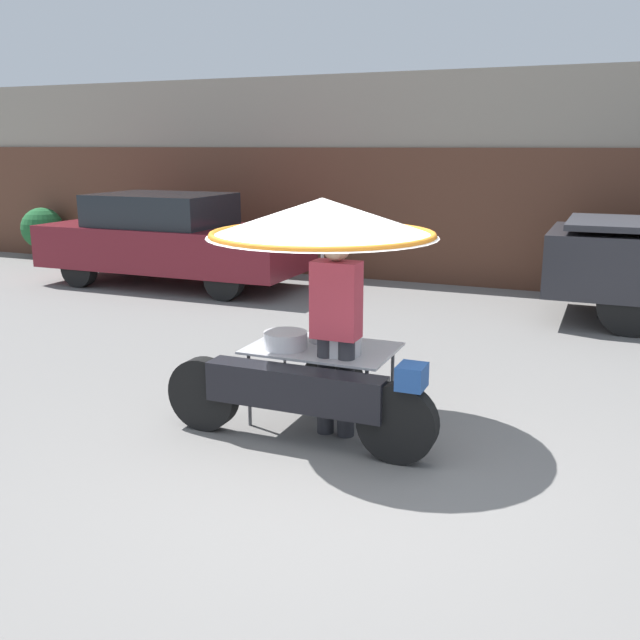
% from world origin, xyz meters
% --- Properties ---
extents(ground_plane, '(36.00, 36.00, 0.00)m').
position_xyz_m(ground_plane, '(0.00, 0.00, 0.00)').
color(ground_plane, slate).
extents(shopfront_building, '(28.00, 2.06, 3.54)m').
position_xyz_m(shopfront_building, '(0.00, 8.47, 1.76)').
color(shopfront_building, gray).
rests_on(shopfront_building, ground).
extents(vendor_motorcycle_cart, '(2.31, 1.92, 1.93)m').
position_xyz_m(vendor_motorcycle_cart, '(-0.48, 0.78, 1.48)').
color(vendor_motorcycle_cart, black).
rests_on(vendor_motorcycle_cart, ground).
extents(vendor_person, '(0.38, 0.22, 1.68)m').
position_xyz_m(vendor_person, '(-0.26, 0.61, 0.95)').
color(vendor_person, '#2D2D33').
rests_on(vendor_person, ground).
extents(parked_car, '(4.54, 1.82, 1.55)m').
position_xyz_m(parked_car, '(-5.23, 5.62, 0.79)').
color(parked_car, black).
rests_on(parked_car, ground).
extents(potted_plant, '(0.86, 0.86, 1.08)m').
position_xyz_m(potted_plant, '(-9.34, 6.98, 0.61)').
color(potted_plant, brown).
rests_on(potted_plant, ground).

